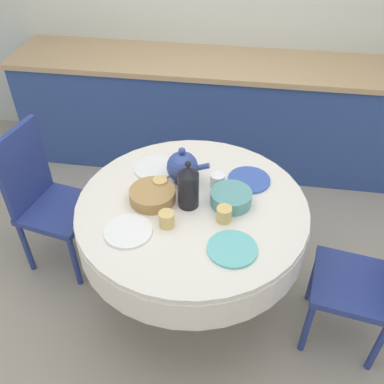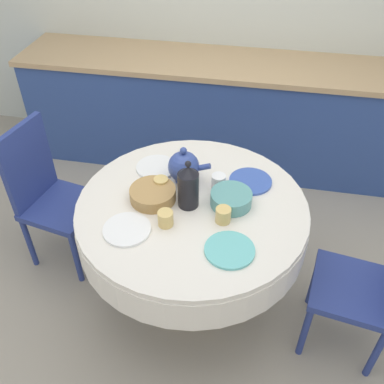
# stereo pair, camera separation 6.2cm
# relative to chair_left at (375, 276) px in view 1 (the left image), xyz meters

# --- Properties ---
(ground_plane) EXTENTS (12.00, 12.00, 0.00)m
(ground_plane) POSITION_rel_chair_left_xyz_m (-0.94, 0.16, -0.51)
(ground_plane) COLOR #9E937F
(kitchen_counter) EXTENTS (3.24, 0.64, 0.88)m
(kitchen_counter) POSITION_rel_chair_left_xyz_m (-0.94, 1.62, -0.07)
(kitchen_counter) COLOR #2D4784
(kitchen_counter) RESTS_ON ground_plane
(dining_table) EXTENTS (1.21, 1.21, 0.73)m
(dining_table) POSITION_rel_chair_left_xyz_m (-0.94, 0.16, 0.09)
(dining_table) COLOR tan
(dining_table) RESTS_ON ground_plane
(chair_left) EXTENTS (0.46, 0.46, 0.95)m
(chair_left) POSITION_rel_chair_left_xyz_m (0.00, 0.00, 0.00)
(chair_left) COLOR navy
(chair_left) RESTS_ON ground_plane
(chair_right) EXTENTS (0.47, 0.47, 0.95)m
(chair_right) POSITION_rel_chair_left_xyz_m (-1.87, 0.34, 0.00)
(chair_right) COLOR navy
(chair_right) RESTS_ON ground_plane
(plate_near_left) EXTENTS (0.23, 0.23, 0.01)m
(plate_near_left) POSITION_rel_chair_left_xyz_m (-1.21, -0.09, 0.22)
(plate_near_left) COLOR white
(plate_near_left) RESTS_ON dining_table
(cup_near_left) EXTENTS (0.08, 0.08, 0.08)m
(cup_near_left) POSITION_rel_chair_left_xyz_m (-1.03, -0.01, 0.26)
(cup_near_left) COLOR #DBB766
(cup_near_left) RESTS_ON dining_table
(plate_near_right) EXTENTS (0.23, 0.23, 0.01)m
(plate_near_right) POSITION_rel_chair_left_xyz_m (-0.71, -0.13, 0.22)
(plate_near_right) COLOR #60BCB7
(plate_near_right) RESTS_ON dining_table
(cup_near_right) EXTENTS (0.08, 0.08, 0.08)m
(cup_near_right) POSITION_rel_chair_left_xyz_m (-0.76, 0.06, 0.26)
(cup_near_right) COLOR #DBB766
(cup_near_right) RESTS_ON dining_table
(plate_far_left) EXTENTS (0.23, 0.23, 0.01)m
(plate_far_left) POSITION_rel_chair_left_xyz_m (-1.19, 0.42, 0.22)
(plate_far_left) COLOR white
(plate_far_left) RESTS_ON dining_table
(cup_far_left) EXTENTS (0.08, 0.08, 0.08)m
(cup_far_left) POSITION_rel_chair_left_xyz_m (-1.12, 0.23, 0.26)
(cup_far_left) COLOR #DBB766
(cup_far_left) RESTS_ON dining_table
(plate_far_right) EXTENTS (0.23, 0.23, 0.01)m
(plate_far_right) POSITION_rel_chair_left_xyz_m (-0.66, 0.39, 0.22)
(plate_far_right) COLOR #3856AD
(plate_far_right) RESTS_ON dining_table
(cup_far_right) EXTENTS (0.08, 0.08, 0.08)m
(cup_far_right) POSITION_rel_chair_left_xyz_m (-0.82, 0.32, 0.26)
(cup_far_right) COLOR white
(cup_far_right) RESTS_ON dining_table
(coffee_carafe) EXTENTS (0.11, 0.11, 0.27)m
(coffee_carafe) POSITION_rel_chair_left_xyz_m (-0.95, 0.15, 0.34)
(coffee_carafe) COLOR black
(coffee_carafe) RESTS_ON dining_table
(teapot) EXTENTS (0.23, 0.17, 0.22)m
(teapot) POSITION_rel_chair_left_xyz_m (-1.01, 0.33, 0.31)
(teapot) COLOR #33478E
(teapot) RESTS_ON dining_table
(bread_basket) EXTENTS (0.24, 0.24, 0.07)m
(bread_basket) POSITION_rel_chair_left_xyz_m (-1.14, 0.16, 0.25)
(bread_basket) COLOR #AD844C
(bread_basket) RESTS_ON dining_table
(fruit_bowl) EXTENTS (0.21, 0.21, 0.07)m
(fruit_bowl) POSITION_rel_chair_left_xyz_m (-0.74, 0.19, 0.25)
(fruit_bowl) COLOR #569993
(fruit_bowl) RESTS_ON dining_table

